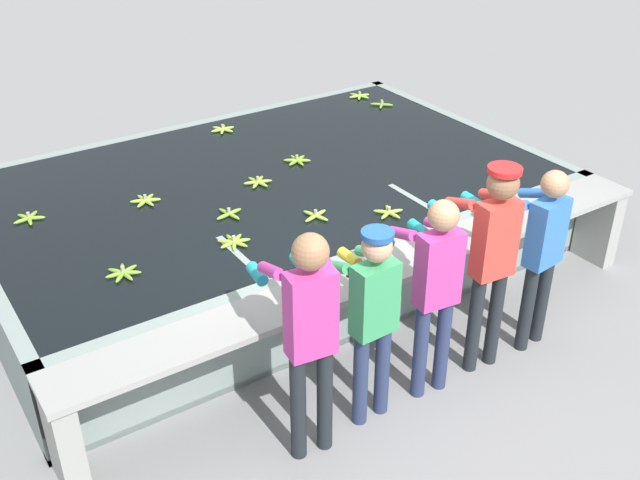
{
  "coord_description": "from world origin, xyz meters",
  "views": [
    {
      "loc": [
        -3.22,
        -3.65,
        3.92
      ],
      "look_at": [
        0.0,
        1.21,
        0.58
      ],
      "focal_mm": 42.0,
      "sensor_mm": 36.0,
      "label": 1
    }
  ],
  "objects": [
    {
      "name": "ground_plane",
      "position": [
        0.0,
        0.0,
        0.0
      ],
      "size": [
        80.0,
        80.0,
        0.0
      ],
      "primitive_type": "plane",
      "color": "gray",
      "rests_on": "ground"
    },
    {
      "name": "wash_tank",
      "position": [
        -0.0,
        2.19,
        0.41
      ],
      "size": [
        5.48,
        3.5,
        0.82
      ],
      "color": "gray",
      "rests_on": "ground"
    },
    {
      "name": "work_ledge",
      "position": [
        0.0,
        0.22,
        0.61
      ],
      "size": [
        5.48,
        0.45,
        0.82
      ],
      "color": "#9E9E99",
      "rests_on": "ground"
    },
    {
      "name": "worker_0",
      "position": [
        -1.14,
        -0.37,
        1.06
      ],
      "size": [
        0.46,
        0.74,
        1.75
      ],
      "color": "#1E2328",
      "rests_on": "ground"
    },
    {
      "name": "worker_1",
      "position": [
        -0.59,
        -0.32,
        0.95
      ],
      "size": [
        0.41,
        0.72,
        1.57
      ],
      "color": "navy",
      "rests_on": "ground"
    },
    {
      "name": "worker_2",
      "position": [
        -0.04,
        -0.34,
        0.99
      ],
      "size": [
        0.46,
        0.73,
        1.65
      ],
      "color": "navy",
      "rests_on": "ground"
    },
    {
      "name": "worker_3",
      "position": [
        0.51,
        -0.34,
        1.08
      ],
      "size": [
        0.45,
        0.74,
        1.76
      ],
      "color": "#1E2328",
      "rests_on": "ground"
    },
    {
      "name": "worker_4",
      "position": [
        1.06,
        -0.35,
        0.95
      ],
      "size": [
        0.45,
        0.73,
        1.6
      ],
      "color": "#1E2328",
      "rests_on": "ground"
    },
    {
      "name": "banana_bunch_floating_0",
      "position": [
        0.45,
        2.32,
        0.84
      ],
      "size": [
        0.27,
        0.28,
        0.08
      ],
      "color": "#7FAD33",
      "rests_on": "wash_tank"
    },
    {
      "name": "banana_bunch_floating_1",
      "position": [
        -0.05,
        1.21,
        0.84
      ],
      "size": [
        0.28,
        0.28,
        0.08
      ],
      "color": "#9EC642",
      "rests_on": "wash_tank"
    },
    {
      "name": "banana_bunch_floating_2",
      "position": [
        0.53,
        0.9,
        0.84
      ],
      "size": [
        0.28,
        0.27,
        0.08
      ],
      "color": "#93BC3D",
      "rests_on": "wash_tank"
    },
    {
      "name": "banana_bunch_floating_3",
      "position": [
        0.22,
        3.51,
        0.84
      ],
      "size": [
        0.28,
        0.27,
        0.08
      ],
      "color": "#9EC642",
      "rests_on": "wash_tank"
    },
    {
      "name": "banana_bunch_floating_4",
      "position": [
        2.16,
        3.58,
        0.84
      ],
      "size": [
        0.28,
        0.27,
        0.08
      ],
      "color": "#9EC642",
      "rests_on": "wash_tank"
    },
    {
      "name": "banana_bunch_floating_5",
      "position": [
        -0.13,
        2.09,
        0.84
      ],
      "size": [
        0.28,
        0.28,
        0.08
      ],
      "color": "#8CB738",
      "rests_on": "wash_tank"
    },
    {
      "name": "banana_bunch_floating_6",
      "position": [
        -2.16,
        2.55,
        0.84
      ],
      "size": [
        0.27,
        0.27,
        0.08
      ],
      "color": "#7FAD33",
      "rests_on": "wash_tank"
    },
    {
      "name": "banana_bunch_floating_7",
      "position": [
        -0.67,
        1.66,
        0.84
      ],
      "size": [
        0.28,
        0.28,
        0.08
      ],
      "color": "#7FAD33",
      "rests_on": "wash_tank"
    },
    {
      "name": "banana_bunch_floating_8",
      "position": [
        -1.18,
        2.32,
        0.84
      ],
      "size": [
        0.27,
        0.28,
        0.08
      ],
      "color": "#93BC3D",
      "rests_on": "wash_tank"
    },
    {
      "name": "banana_bunch_floating_9",
      "position": [
        -0.86,
        1.2,
        0.84
      ],
      "size": [
        0.28,
        0.28,
        0.08
      ],
      "color": "#8CB738",
      "rests_on": "wash_tank"
    },
    {
      "name": "banana_bunch_floating_10",
      "position": [
        -1.8,
        1.24,
        0.84
      ],
      "size": [
        0.28,
        0.28,
        0.08
      ],
      "color": "#75A333",
      "rests_on": "wash_tank"
    },
    {
      "name": "banana_bunch_floating_11",
      "position": [
        2.2,
        3.17,
        0.84
      ],
      "size": [
        0.23,
        0.23,
        0.08
      ],
      "color": "#75A333",
      "rests_on": "wash_tank"
    },
    {
      "name": "knife_0",
      "position": [
        -0.31,
        0.17,
        0.83
      ],
      "size": [
        0.22,
        0.3,
        0.02
      ],
      "color": "silver",
      "rests_on": "work_ledge"
    }
  ]
}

